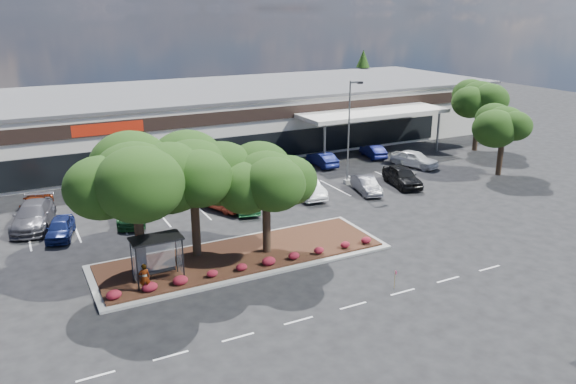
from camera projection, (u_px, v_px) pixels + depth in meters
name	position (u px, v px, depth m)	size (l,w,h in m)	color
ground	(302.00, 277.00, 31.94)	(160.00, 160.00, 0.00)	black
retail_store	(151.00, 121.00, 59.65)	(80.40, 25.20, 6.25)	silver
landscape_island	(243.00, 256.00, 34.42)	(18.00, 6.00, 0.26)	#9B9B96
lane_markings	(232.00, 220.00, 40.69)	(33.12, 20.06, 0.01)	silver
shrub_row	(257.00, 263.00, 32.52)	(17.00, 0.80, 0.50)	maroon
bus_shelter	(156.00, 246.00, 30.46)	(2.75, 1.55, 2.59)	black
island_tree_west	(137.00, 206.00, 30.96)	(7.20, 7.20, 7.89)	#1B3B0F
island_tree_mid	(194.00, 198.00, 33.16)	(6.60, 6.60, 7.32)	#1B3B0F
island_tree_east	(266.00, 202.00, 33.76)	(5.80, 5.80, 6.50)	#1B3B0F
tree_east_near	(502.00, 140.00, 50.68)	(5.60, 5.60, 6.51)	#1B3B0F
tree_east_far	(478.00, 115.00, 59.44)	(6.40, 6.40, 7.62)	#1B3B0F
conifer_north_east	(362.00, 80.00, 82.50)	(3.96, 3.96, 9.00)	#1B3B0F
person_waiting	(145.00, 278.00, 29.60)	(0.58, 0.38, 1.60)	#594C47
light_pole	(350.00, 140.00, 47.73)	(1.43, 0.68, 8.93)	#9B9B96
survey_stake	(395.00, 277.00, 30.49)	(0.07, 0.14, 1.05)	#967B4E
car_0	(33.00, 215.00, 39.09)	(2.37, 5.84, 1.69)	#535259
car_1	(60.00, 228.00, 37.38)	(1.57, 3.90, 1.33)	navy
car_2	(131.00, 212.00, 40.13)	(1.96, 4.82, 1.40)	#1D5026
car_3	(244.00, 200.00, 42.51)	(1.64, 4.70, 1.55)	#18572B
car_4	(221.00, 200.00, 42.65)	(1.48, 4.24, 1.40)	maroon
car_5	(305.00, 186.00, 45.55)	(1.80, 5.17, 1.70)	white
car_6	(366.00, 185.00, 46.43)	(1.42, 4.08, 1.34)	#5C5C65
car_7	(402.00, 176.00, 48.25)	(2.00, 4.98, 1.70)	black
car_8	(414.00, 159.00, 54.06)	(1.88, 4.67, 1.59)	white
car_9	(37.00, 203.00, 42.01)	(1.99, 4.90, 1.42)	#681E07
car_10	(109.00, 182.00, 47.06)	(1.79, 4.46, 1.52)	maroon
car_11	(113.00, 178.00, 47.90)	(2.13, 5.23, 1.52)	maroon
car_12	(191.00, 172.00, 49.41)	(1.99, 4.95, 1.69)	#9CA1A7
car_13	(203.00, 172.00, 49.58)	(2.76, 6.00, 1.67)	silver
car_15	(289.00, 164.00, 52.13)	(2.64, 5.72, 1.59)	black
car_16	(322.00, 159.00, 54.33)	(1.47, 4.21, 1.39)	navy
car_17	(373.00, 151.00, 57.50)	(1.41, 4.04, 1.33)	navy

